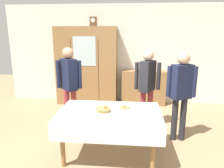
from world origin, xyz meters
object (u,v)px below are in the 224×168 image
tea_cup_far_right (79,113)px  tea_cup_mid_right (150,105)px  person_behind_table_right (69,80)px  bookshelf_low (143,87)px  mantel_clock (93,21)px  person_by_cabinet (181,88)px  book_stack (144,69)px  bread_basket (103,109)px  spoon_mid_right (95,117)px  tea_cup_back_edge (115,115)px  spoon_front_edge (151,110)px  dining_table (109,119)px  tea_cup_front_edge (143,116)px  pastry_plate (125,108)px  person_behind_table_left (147,82)px  wall_cabinet (87,66)px  spoon_mid_left (149,114)px

tea_cup_far_right → tea_cup_mid_right: bearing=22.4°
person_behind_table_right → bookshelf_low: bearing=46.3°
tea_cup_mid_right → person_behind_table_right: bearing=157.3°
mantel_clock → bookshelf_low: 2.22m
person_behind_table_right → person_by_cabinet: bearing=-8.8°
book_stack → bread_basket: 2.72m
bookshelf_low → spoon_mid_right: (-0.86, -2.85, 0.28)m
bookshelf_low → person_by_cabinet: bearing=-74.7°
tea_cup_far_right → mantel_clock: bearing=95.1°
tea_cup_back_edge → person_by_cabinet: size_ratio=0.08×
book_stack → tea_cup_mid_right: size_ratio=1.62×
bread_basket → spoon_front_edge: bearing=9.8°
bread_basket → dining_table: bearing=-21.5°
dining_table → bookshelf_low: bookshelf_low is taller
tea_cup_front_edge → bread_basket: bearing=161.7°
spoon_mid_right → spoon_front_edge: same height
pastry_plate → person_behind_table_left: (0.42, 0.94, 0.23)m
dining_table → spoon_mid_right: (-0.20, -0.21, 0.11)m
tea_cup_far_right → bread_basket: 0.38m
tea_cup_mid_right → wall_cabinet: bearing=124.3°
bookshelf_low → tea_cup_front_edge: (-0.17, -2.80, 0.31)m
pastry_plate → person_by_cabinet: size_ratio=0.17×
pastry_plate → spoon_front_edge: bearing=-1.4°
tea_cup_far_right → person_behind_table_left: person_behind_table_left is taller
wall_cabinet → book_stack: size_ratio=10.02×
book_stack → spoon_front_edge: 2.48m
book_stack → person_by_cabinet: (0.54, -1.99, 0.01)m
wall_cabinet → spoon_mid_right: wall_cabinet is taller
person_by_cabinet → person_behind_table_right: (-2.13, 0.33, 0.03)m
person_behind_table_left → wall_cabinet: bearing=136.6°
pastry_plate → tea_cup_front_edge: bearing=-51.2°
tea_cup_back_edge → person_behind_table_left: 1.39m
person_behind_table_right → wall_cabinet: bearing=89.4°
bookshelf_low → tea_cup_far_right: (-1.12, -2.76, 0.31)m
tea_cup_mid_right → person_behind_table_right: (-1.56, 0.65, 0.25)m
bread_basket → tea_cup_far_right: bearing=-155.1°
tea_cup_back_edge → person_behind_table_right: (-1.02, 1.12, 0.25)m
pastry_plate → spoon_mid_right: 0.57m
wall_cabinet → spoon_mid_right: bearing=-75.9°
wall_cabinet → spoon_mid_left: 3.01m
dining_table → tea_cup_back_edge: (0.10, -0.14, 0.13)m
bookshelf_low → tea_cup_mid_right: 2.33m
spoon_front_edge → person_by_cabinet: person_by_cabinet is taller
person_by_cabinet → wall_cabinet: bearing=137.5°
bookshelf_low → bread_basket: (-0.77, -2.60, 0.31)m
mantel_clock → spoon_mid_right: mantel_clock is taller
mantel_clock → spoon_mid_right: size_ratio=2.02×
dining_table → mantel_clock: mantel_clock is taller
mantel_clock → person_by_cabinet: (1.90, -1.94, -1.23)m
spoon_mid_right → person_behind_table_right: bearing=121.3°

